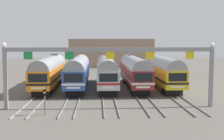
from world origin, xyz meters
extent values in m
plane|color=#5B564F|center=(0.00, 0.00, 0.00)|extent=(160.00, 160.00, 0.00)
cube|color=gray|center=(-9.28, 17.00, 0.07)|extent=(0.07, 70.00, 0.15)
cube|color=gray|center=(-7.84, 17.00, 0.07)|extent=(0.07, 70.00, 0.15)
cube|color=gray|center=(-5.00, 17.00, 0.07)|extent=(0.07, 70.00, 0.15)
cube|color=gray|center=(-3.56, 17.00, 0.07)|extent=(0.07, 70.00, 0.15)
cube|color=gray|center=(-0.72, 17.00, 0.07)|extent=(0.07, 70.00, 0.15)
cube|color=gray|center=(0.72, 17.00, 0.07)|extent=(0.07, 70.00, 0.15)
cube|color=gray|center=(3.56, 17.00, 0.07)|extent=(0.07, 70.00, 0.15)
cube|color=gray|center=(5.00, 17.00, 0.07)|extent=(0.07, 70.00, 0.15)
cube|color=gray|center=(7.84, 17.00, 0.07)|extent=(0.07, 70.00, 0.15)
cube|color=gray|center=(9.28, 17.00, 0.07)|extent=(0.07, 70.00, 0.15)
cube|color=orange|center=(-8.56, 0.00, 2.23)|extent=(2.85, 18.00, 2.35)
cube|color=black|center=(-8.56, 0.00, 1.87)|extent=(2.88, 18.02, 0.28)
cylinder|color=gray|center=(-8.56, 0.00, 3.40)|extent=(2.74, 17.64, 2.74)
cube|color=black|center=(-8.56, -9.02, 2.70)|extent=(2.28, 0.06, 1.03)
cube|color=silver|center=(-8.56, -9.02, 1.47)|extent=(1.71, 0.05, 0.24)
cube|color=black|center=(-8.56, -6.30, 0.53)|extent=(2.28, 2.60, 1.05)
cube|color=black|center=(-8.56, 6.30, 0.53)|extent=(2.28, 2.60, 1.05)
cube|color=#4C4C51|center=(-8.56, 5.04, 4.95)|extent=(1.10, 1.10, 0.20)
cube|color=#284C9E|center=(-4.28, 0.00, 2.23)|extent=(2.85, 18.00, 2.35)
cube|color=white|center=(-4.28, 0.00, 1.87)|extent=(2.88, 18.02, 0.28)
cylinder|color=gray|center=(-4.28, 0.00, 3.40)|extent=(2.74, 17.64, 2.74)
cube|color=black|center=(-4.28, -9.02, 2.70)|extent=(2.28, 0.06, 1.03)
cube|color=silver|center=(-4.28, -9.02, 1.47)|extent=(1.71, 0.05, 0.24)
cube|color=black|center=(-4.28, -6.30, 0.53)|extent=(2.28, 2.60, 1.05)
cube|color=black|center=(-4.28, 6.30, 0.53)|extent=(2.28, 2.60, 1.05)
cube|color=#B2B5BA|center=(0.00, 0.00, 2.23)|extent=(2.85, 18.00, 2.35)
cube|color=#B21E1E|center=(0.00, 0.00, 1.87)|extent=(2.88, 18.02, 0.28)
cylinder|color=gray|center=(0.00, 0.00, 3.40)|extent=(2.74, 17.64, 2.74)
cube|color=black|center=(0.00, -9.02, 2.70)|extent=(2.28, 0.06, 1.03)
cube|color=silver|center=(0.00, -9.02, 1.47)|extent=(1.71, 0.05, 0.24)
cube|color=black|center=(0.00, -6.30, 0.53)|extent=(2.28, 2.60, 1.05)
cube|color=black|center=(0.00, 6.30, 0.53)|extent=(2.28, 2.60, 1.05)
cube|color=#4C4C51|center=(0.00, 5.04, 4.95)|extent=(1.10, 1.10, 0.20)
cube|color=maroon|center=(4.28, 0.00, 2.23)|extent=(2.85, 18.00, 2.35)
cube|color=beige|center=(4.28, 0.00, 1.87)|extent=(2.88, 18.02, 0.28)
cylinder|color=gray|center=(4.28, 0.00, 3.40)|extent=(2.74, 17.64, 2.74)
cube|color=black|center=(4.28, -9.02, 2.70)|extent=(2.28, 0.06, 1.03)
cube|color=silver|center=(4.28, -9.02, 1.47)|extent=(1.71, 0.05, 0.24)
cube|color=black|center=(4.28, -6.30, 0.53)|extent=(2.28, 2.60, 1.05)
cube|color=black|center=(4.28, 6.30, 0.53)|extent=(2.28, 2.60, 1.05)
cube|color=#4C4C51|center=(4.28, 5.04, 4.95)|extent=(1.10, 1.10, 0.20)
cube|color=gold|center=(8.56, 0.00, 2.23)|extent=(2.85, 18.00, 2.35)
cube|color=black|center=(8.56, 0.00, 1.87)|extent=(2.88, 18.02, 0.28)
cylinder|color=gray|center=(8.56, 0.00, 3.40)|extent=(2.74, 17.64, 2.74)
cube|color=black|center=(8.56, -9.02, 2.70)|extent=(2.28, 0.06, 1.03)
cube|color=silver|center=(8.56, -9.02, 1.47)|extent=(1.71, 0.05, 0.24)
cube|color=black|center=(8.56, -6.30, 0.53)|extent=(2.28, 2.60, 1.05)
cube|color=black|center=(8.56, 6.30, 0.53)|extent=(2.28, 2.60, 1.05)
cube|color=gray|center=(-10.96, -13.50, 3.25)|extent=(0.36, 0.36, 6.50)
cube|color=gray|center=(10.96, -13.50, 3.25)|extent=(0.36, 0.36, 6.50)
cube|color=gray|center=(0.00, -13.50, 6.25)|extent=(21.92, 0.32, 0.44)
cube|color=#198C3F|center=(-8.56, -13.50, 5.63)|extent=(0.90, 0.08, 0.80)
cube|color=#198C3F|center=(-4.28, -13.50, 5.63)|extent=(0.90, 0.08, 0.80)
cube|color=yellow|center=(0.00, -13.50, 5.63)|extent=(0.90, 0.08, 0.80)
cube|color=yellow|center=(4.28, -13.50, 5.63)|extent=(0.90, 0.08, 0.80)
cube|color=yellow|center=(8.56, -13.50, 5.63)|extent=(0.90, 0.08, 0.80)
sphere|color=white|center=(-10.96, -13.50, 6.75)|extent=(0.44, 0.44, 0.44)
sphere|color=white|center=(10.96, -13.50, 6.75)|extent=(0.44, 0.44, 0.44)
cylinder|color=#59595E|center=(-6.42, -16.28, 1.28)|extent=(0.12, 0.12, 2.57)
cube|color=black|center=(-6.42, -16.28, 2.22)|extent=(0.28, 0.24, 0.60)
sphere|color=orange|center=(-6.42, -16.42, 2.22)|extent=(0.18, 0.18, 0.18)
cube|color=gray|center=(2.51, 38.52, 3.89)|extent=(23.11, 10.00, 7.78)
camera|label=1|loc=(-1.31, -43.97, 7.09)|focal=46.39mm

